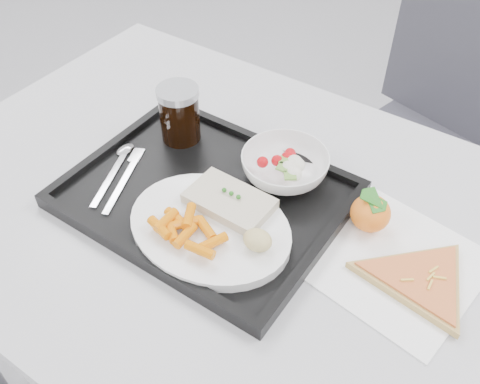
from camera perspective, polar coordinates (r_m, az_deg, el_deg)
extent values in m
cube|color=#AFAFB1|center=(0.91, 0.24, -2.67)|extent=(1.20, 0.80, 0.03)
cylinder|color=#47474C|center=(1.61, -8.90, 3.54)|extent=(0.04, 0.04, 0.72)
cube|color=#3C3C45|center=(1.52, 18.33, 2.90)|extent=(0.51, 0.51, 0.04)
cube|color=#3C3C45|center=(1.54, 23.00, 13.71)|extent=(0.41, 0.13, 0.46)
cylinder|color=#47474C|center=(1.59, 8.22, -4.45)|extent=(0.03, 0.03, 0.43)
cylinder|color=#47474C|center=(1.54, 20.17, -9.94)|extent=(0.03, 0.03, 0.43)
cylinder|color=#47474C|center=(1.84, 13.57, 2.62)|extent=(0.03, 0.03, 0.43)
cylinder|color=#47474C|center=(1.79, 23.94, -1.87)|extent=(0.03, 0.03, 0.43)
cube|color=black|center=(0.92, -3.68, -0.50)|extent=(0.45, 0.35, 0.01)
cube|color=black|center=(1.01, 2.03, 5.58)|extent=(0.45, 0.02, 0.01)
cube|color=black|center=(0.83, -10.75, -6.58)|extent=(0.45, 0.02, 0.01)
cube|color=black|center=(0.83, 8.36, -5.82)|extent=(0.02, 0.32, 0.01)
cube|color=black|center=(1.02, -13.47, 4.90)|extent=(0.02, 0.32, 0.01)
cylinder|color=white|center=(0.84, -3.22, -3.84)|extent=(0.27, 0.27, 0.02)
cube|color=beige|center=(0.86, -1.12, -0.96)|extent=(0.14, 0.09, 0.02)
sphere|color=#236B1C|center=(0.86, -1.70, 0.23)|extent=(0.01, 0.01, 0.01)
sphere|color=#236B1C|center=(0.85, -0.94, -0.15)|extent=(0.01, 0.01, 0.01)
sphere|color=#236B1C|center=(0.85, -0.16, -0.52)|extent=(0.01, 0.01, 0.01)
ellipsoid|color=#D9C479|center=(0.80, 1.89, -5.15)|extent=(0.05, 0.05, 0.03)
imported|color=white|center=(0.93, 4.81, 2.76)|extent=(0.15, 0.15, 0.05)
cylinder|color=black|center=(1.00, -6.46, 8.06)|extent=(0.07, 0.07, 0.10)
cylinder|color=#A5A8AD|center=(0.97, -6.70, 10.53)|extent=(0.08, 0.08, 0.01)
cube|color=silver|center=(0.96, -13.65, 1.48)|extent=(0.07, 0.14, 0.00)
ellipsoid|color=silver|center=(1.01, -12.18, 4.50)|extent=(0.04, 0.05, 0.01)
cube|color=silver|center=(0.95, -12.45, 0.83)|extent=(0.07, 0.14, 0.00)
cube|color=silver|center=(1.00, -11.00, 3.85)|extent=(0.03, 0.04, 0.00)
cube|color=white|center=(0.86, 15.86, -7.10)|extent=(0.28, 0.27, 0.00)
ellipsoid|color=orange|center=(0.87, 13.75, -2.22)|extent=(0.08, 0.08, 0.06)
cube|color=#236B1C|center=(0.85, 14.08, -0.84)|extent=(0.05, 0.04, 0.02)
cube|color=#236B1C|center=(0.85, 14.08, -0.84)|extent=(0.05, 0.03, 0.02)
cylinder|color=#DBB861|center=(0.84, 18.61, -8.94)|extent=(0.28, 0.28, 0.01)
cylinder|color=red|center=(0.83, 18.73, -8.61)|extent=(0.25, 0.25, 0.00)
cube|color=#EABC47|center=(0.84, 19.67, -8.49)|extent=(0.01, 0.02, 0.00)
cube|color=#EABC47|center=(0.83, 19.62, -9.31)|extent=(0.00, 0.02, 0.00)
cube|color=#EABC47|center=(0.82, 17.40, -8.95)|extent=(0.02, 0.01, 0.00)
cube|color=#EABC47|center=(0.85, 19.94, -7.79)|extent=(0.01, 0.02, 0.00)
cube|color=#EABC47|center=(0.84, 20.51, -8.57)|extent=(0.02, 0.01, 0.00)
cylinder|color=orange|center=(0.82, -3.64, -3.90)|extent=(0.05, 0.03, 0.02)
cylinder|color=orange|center=(0.78, -4.30, -6.18)|extent=(0.05, 0.02, 0.02)
cylinder|color=orange|center=(0.80, -2.90, -5.38)|extent=(0.03, 0.05, 0.02)
cylinder|color=orange|center=(0.81, -5.89, -4.65)|extent=(0.02, 0.05, 0.02)
cylinder|color=orange|center=(0.84, -6.75, -2.82)|extent=(0.05, 0.02, 0.02)
cylinder|color=orange|center=(0.83, -5.45, -2.56)|extent=(0.04, 0.05, 0.02)
cylinder|color=orange|center=(0.82, -8.58, -3.80)|extent=(0.05, 0.03, 0.02)
cylinder|color=orange|center=(0.83, -5.85, -3.30)|extent=(0.04, 0.05, 0.02)
cylinder|color=orange|center=(0.82, -7.36, -4.07)|extent=(0.05, 0.04, 0.02)
cylinder|color=orange|center=(0.83, -7.90, -3.01)|extent=(0.02, 0.05, 0.02)
sphere|color=#B80B10|center=(0.93, 5.42, 3.86)|extent=(0.02, 0.02, 0.02)
sphere|color=#B80B10|center=(0.92, 3.97, 3.36)|extent=(0.02, 0.02, 0.02)
sphere|color=#B80B10|center=(0.92, 2.41, 3.20)|extent=(0.02, 0.02, 0.02)
sphere|color=#B80B10|center=(0.94, 5.37, 4.10)|extent=(0.02, 0.02, 0.02)
sphere|color=#B80B10|center=(0.93, 5.01, 3.70)|extent=(0.02, 0.02, 0.02)
ellipsoid|color=silver|center=(0.91, 5.22, 2.54)|extent=(0.03, 0.03, 0.02)
ellipsoid|color=silver|center=(0.90, 5.74, 1.93)|extent=(0.03, 0.03, 0.02)
ellipsoid|color=silver|center=(0.92, 6.08, 2.87)|extent=(0.03, 0.03, 0.02)
ellipsoid|color=silver|center=(0.92, 5.79, 3.18)|extent=(0.03, 0.03, 0.02)
cube|color=olive|center=(0.89, 5.37, 1.75)|extent=(0.03, 0.03, 0.00)
cube|color=olive|center=(0.92, 4.80, 3.38)|extent=(0.03, 0.03, 0.00)
cube|color=olive|center=(0.90, 4.65, 2.64)|extent=(0.02, 0.02, 0.00)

